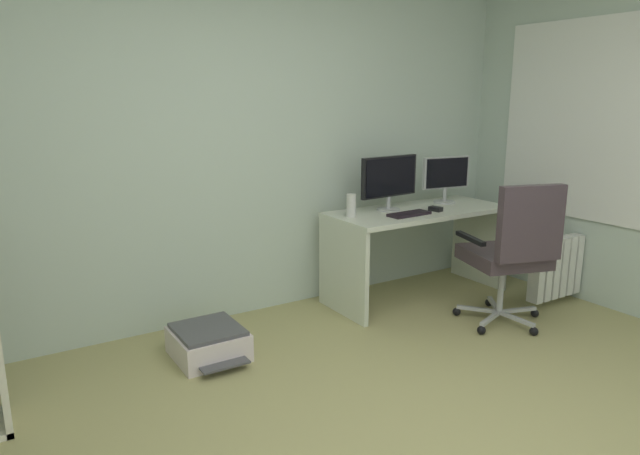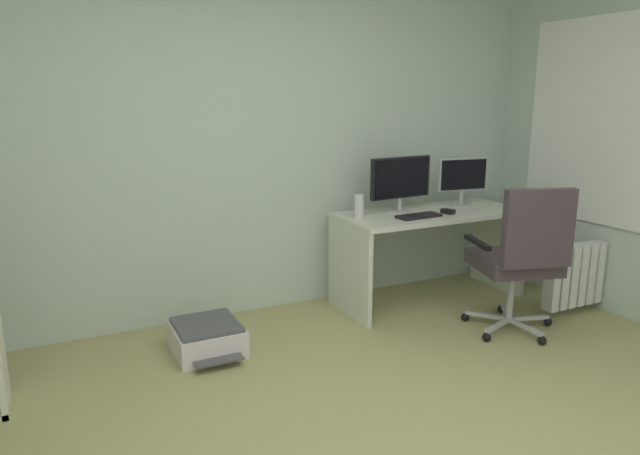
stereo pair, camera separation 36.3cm
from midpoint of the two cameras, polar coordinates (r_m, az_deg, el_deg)
wall_back at (r=4.09m, az=-6.86°, el=9.48°), size 5.09×0.10×2.69m
window_pane at (r=4.74m, az=29.67°, el=9.15°), size 0.01×1.47×1.43m
window_frame at (r=4.73m, az=29.62°, el=9.15°), size 0.02×1.55×1.51m
desk at (r=4.54m, az=13.23°, el=-0.77°), size 1.47×0.63×0.72m
monitor_main at (r=4.40m, az=10.46°, el=4.72°), size 0.54×0.18×0.42m
monitor_secondary at (r=4.78m, az=16.23°, el=4.85°), size 0.44×0.18×0.38m
keyboard at (r=4.26m, az=12.29°, el=1.11°), size 0.35×0.15×0.02m
computer_mouse at (r=4.45m, az=15.00°, el=1.55°), size 0.08×0.11×0.03m
desktop_speaker at (r=4.17m, az=6.43°, el=2.11°), size 0.07×0.07×0.17m
office_chair at (r=4.05m, az=22.01°, el=-2.51°), size 0.65×0.68×1.04m
printer at (r=3.71m, az=-8.48°, el=-10.92°), size 0.42×0.53×0.19m
radiator at (r=4.84m, az=27.54°, el=-4.02°), size 0.89×0.10×0.47m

